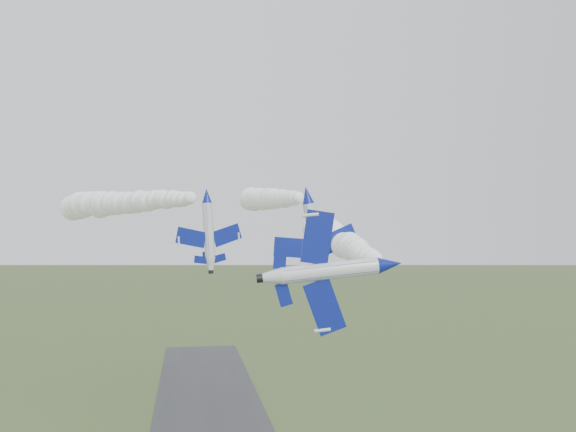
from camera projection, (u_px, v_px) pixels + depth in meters
name	position (u px, v px, depth m)	size (l,w,h in m)	color
jet_lead	(390.00, 264.00, 59.16)	(4.31, 13.60, 11.17)	silver
smoke_trail_jet_lead	(336.00, 238.00, 97.35)	(5.48, 69.75, 5.48)	white
jet_pair_left	(207.00, 195.00, 84.07)	(9.31, 10.64, 2.80)	silver
smoke_trail_jet_pair_left	(120.00, 203.00, 109.73)	(5.24, 58.05, 5.24)	white
jet_pair_right	(307.00, 195.00, 86.81)	(11.44, 13.96, 3.82)	silver
smoke_trail_jet_pair_right	(269.00, 199.00, 121.47)	(4.88, 62.78, 4.88)	white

